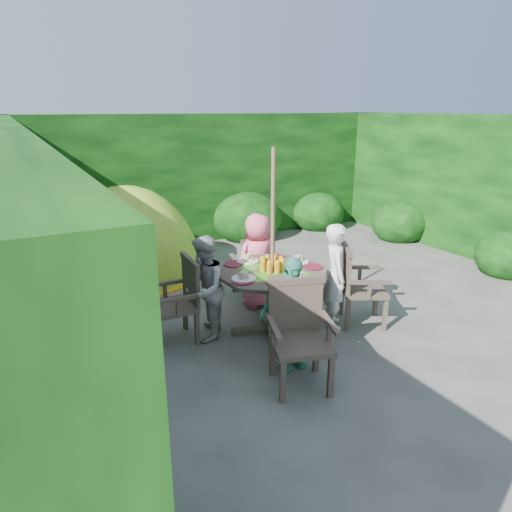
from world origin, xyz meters
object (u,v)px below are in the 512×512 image
garden_chair_back (254,266)px  child_left (204,289)px  garden_chair_left (179,300)px  child_back (258,261)px  patio_table (272,280)px  parasol_pole (272,245)px  garden_chair_right (357,284)px  garden_chair_front (299,333)px  child_front (291,313)px  dome_tent (130,272)px  child_right (336,276)px

garden_chair_back → child_left: 1.38m
garden_chair_left → child_back: size_ratio=0.73×
patio_table → parasol_pole: (-0.00, 0.00, 0.44)m
patio_table → garden_chair_right: bearing=-15.4°
garden_chair_front → child_front: child_front is taller
garden_chair_left → child_front: bearing=38.7°
patio_table → dome_tent: 3.17m
garden_chair_right → garden_chair_left: bearing=102.0°
garden_chair_left → child_left: size_ratio=0.76×
parasol_pole → garden_chair_right: (1.06, -0.29, -0.58)m
garden_chair_front → parasol_pole: bearing=92.1°
garden_chair_back → child_left: bearing=41.1°
patio_table → child_left: bearing=163.8°
garden_chair_right → dome_tent: 3.87m
garden_chair_left → child_left: 0.32m
garden_chair_right → garden_chair_back: size_ratio=1.11×
patio_table → child_right: 0.80m
garden_chair_front → child_right: (1.07, 0.82, 0.12)m
garden_chair_back → dome_tent: dome_tent is taller
patio_table → garden_chair_front: 1.10m
child_left → garden_chair_front: bearing=49.4°
garden_chair_front → child_right: child_right is taller
child_right → child_back: bearing=56.0°
garden_chair_front → child_right: size_ratio=0.76×
garden_chair_left → child_front: (0.82, -1.10, 0.10)m
child_front → garden_chair_right: bearing=23.8°
parasol_pole → garden_chair_front: 1.23m
patio_table → garden_chair_front: size_ratio=1.69×
parasol_pole → dome_tent: 3.29m
garden_chair_left → child_front: 1.38m
garden_chair_left → garden_chair_back: bearing=119.6°
child_front → child_back: bearing=77.0°
child_right → child_back: size_ratio=1.01×
child_back → child_left: bearing=26.3°
parasol_pole → garden_chair_back: size_ratio=2.52×
garden_chair_left → parasol_pole: bearing=74.4°
garden_chair_back → child_right: bearing=112.9°
garden_chair_right → child_right: 0.33m
garden_chair_left → dome_tent: (0.02, 2.59, -0.50)m
garden_chair_right → child_right: bearing=105.6°
child_front → dome_tent: bearing=105.6°
garden_chair_back → patio_table: bearing=76.9°
child_back → child_front: (-0.45, -1.54, -0.04)m
garden_chair_front → child_back: size_ratio=0.77×
garden_chair_left → dome_tent: dome_tent is taller
patio_table → garden_chair_left: size_ratio=1.78×
garden_chair_right → parasol_pole: bearing=103.1°
garden_chair_left → garden_chair_back: 1.56m
parasol_pole → child_front: 0.94m
garden_chair_left → garden_chair_front: garden_chair_front is taller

